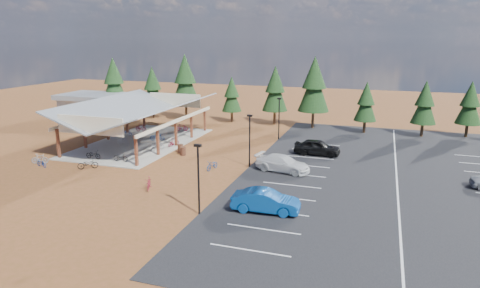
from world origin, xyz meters
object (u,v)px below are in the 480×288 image
Objects in this scene: bike_0 at (93,154)px; car_4 at (317,147)px; bike_5 at (158,144)px; bike_12 at (88,164)px; bike_pavilion at (140,111)px; bike_4 at (121,157)px; bike_10 at (41,163)px; bike_3 at (141,128)px; bike_1 at (123,141)px; bike_2 at (127,132)px; bike_7 at (182,127)px; trash_bin_0 at (180,148)px; bike_11 at (149,183)px; bike_9 at (40,159)px; outbuilding at (98,106)px; lamp_post_0 at (198,174)px; bike_15 at (174,142)px; car_1 at (266,201)px; bike_14 at (212,165)px; car_3 at (283,163)px; lamp_post_1 at (250,137)px; trash_bin_1 at (183,151)px; bike_6 at (157,137)px; lamp_post_2 at (279,116)px.

bike_0 is 0.35× the size of car_4.
bike_5 is 0.90× the size of bike_12.
bike_4 is (2.22, -7.58, -3.30)m from bike_pavilion.
bike_3 is at bearing -166.00° from bike_10.
bike_1 reaches higher than bike_10.
bike_7 is at bearing -38.53° from bike_2.
bike_11 reaches higher than trash_bin_0.
bike_pavilion is 6.69m from bike_3.
bike_pavilion is 11.83× the size of bike_9.
outbuilding is 2.14× the size of lamp_post_0.
bike_7 reaches higher than bike_12.
bike_9 is 0.87× the size of bike_12.
bike_15 is (1.10, 1.72, -0.10)m from bike_5.
bike_5 is 20.70m from car_1.
bike_12 reaches higher than bike_14.
bike_3 is 13.67m from bike_4.
car_1 reaches higher than bike_12.
bike_12 is at bearing 155.84° from lamp_post_0.
bike_pavilion reaches higher than bike_10.
bike_12 reaches higher than bike_10.
bike_5 reaches higher than bike_4.
bike_9 is (-3.86, -8.71, -0.12)m from bike_1.
bike_7 is at bearing 34.50° from car_1.
bike_2 is 0.30× the size of car_3.
bike_3 is (10.93, -5.98, -1.39)m from outbuilding.
bike_15 is at bearing 96.12° from car_4.
bike_10 is 14.04m from bike_15.
outbuilding is 24.29m from trash_bin_0.
bike_5 reaches higher than bike_2.
bike_pavilion is 22.69m from lamp_post_0.
lamp_post_1 is 5.71× the size of trash_bin_0.
bike_6 reaches higher than trash_bin_1.
bike_6 is 1.03× the size of bike_11.
bike_4 is 14.80m from bike_7.
lamp_post_2 reaches higher than car_3.
outbuilding is 2.12× the size of car_3.
car_3 reaches higher than trash_bin_0.
bike_4 is 0.86× the size of bike_12.
lamp_post_0 is at bearing -62.16° from bike_14.
car_1 reaches higher than car_3.
bike_0 reaches higher than trash_bin_0.
lamp_post_1 is 8.73m from car_4.
bike_5 is 1.09× the size of bike_10.
lamp_post_1 is at bearing 93.53° from car_3.
lamp_post_2 is 21.83m from bike_0.
bike_6 is 1.07× the size of bike_9.
bike_6 is 11.96m from bike_12.
bike_7 is 19.57m from bike_10.
bike_3 reaches higher than bike_1.
bike_2 is (-18.67, 19.66, -2.46)m from lamp_post_0.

